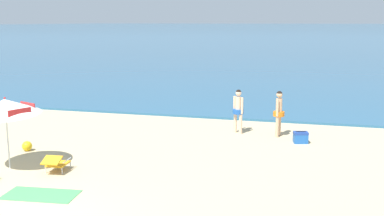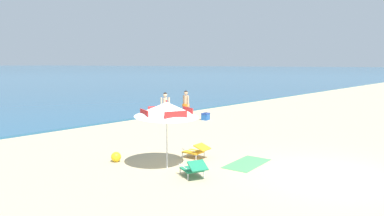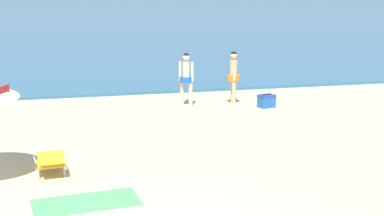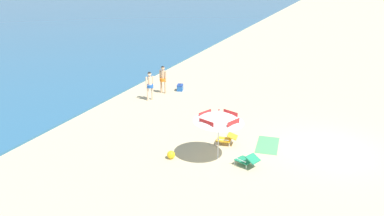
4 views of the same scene
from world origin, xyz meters
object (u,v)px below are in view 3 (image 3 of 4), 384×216
at_px(person_standing_beside, 186,75).
at_px(beach_towel, 86,202).
at_px(lounge_chair_beside_umbrella, 50,162).
at_px(cooler_box, 266,101).
at_px(person_standing_near_shore, 234,74).

distance_m(person_standing_beside, beach_towel, 8.41).
height_order(lounge_chair_beside_umbrella, beach_towel, lounge_chair_beside_umbrella).
xyz_separation_m(lounge_chair_beside_umbrella, cooler_box, (6.57, 5.01, -0.07)).
bearing_deg(person_standing_beside, beach_towel, -115.77).
xyz_separation_m(person_standing_near_shore, cooler_box, (0.84, -0.76, -0.78)).
bearing_deg(person_standing_beside, cooler_box, -20.06).
xyz_separation_m(lounge_chair_beside_umbrella, beach_towel, (0.57, -1.65, -0.27)).
bearing_deg(cooler_box, lounge_chair_beside_umbrella, -142.64).
bearing_deg(person_standing_near_shore, person_standing_beside, 176.22).
height_order(lounge_chair_beside_umbrella, person_standing_near_shore, person_standing_near_shore).
relative_size(person_standing_near_shore, person_standing_beside, 1.01).
relative_size(person_standing_near_shore, cooler_box, 3.01).
bearing_deg(beach_towel, lounge_chair_beside_umbrella, 109.17).
relative_size(lounge_chair_beside_umbrella, person_standing_beside, 0.55).
bearing_deg(beach_towel, cooler_box, 48.05).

